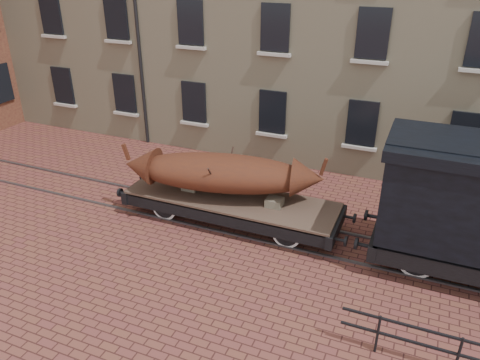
% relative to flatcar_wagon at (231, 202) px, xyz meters
% --- Properties ---
extents(ground, '(90.00, 90.00, 0.00)m').
position_rel_flatcar_wagon_xyz_m(ground, '(2.12, 0.00, -0.72)').
color(ground, brown).
extents(rail_track, '(30.00, 1.52, 0.06)m').
position_rel_flatcar_wagon_xyz_m(rail_track, '(2.12, 0.00, -0.69)').
color(rail_track, '#59595E').
rests_on(rail_track, ground).
extents(flatcar_wagon, '(7.65, 2.08, 1.16)m').
position_rel_flatcar_wagon_xyz_m(flatcar_wagon, '(0.00, 0.00, 0.00)').
color(flatcar_wagon, '#4F4034').
rests_on(flatcar_wagon, ground).
extents(iron_boat, '(6.40, 2.91, 1.55)m').
position_rel_flatcar_wagon_xyz_m(iron_boat, '(-0.32, 0.00, 0.99)').
color(iron_boat, '#4F2212').
rests_on(iron_boat, flatcar_wagon).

